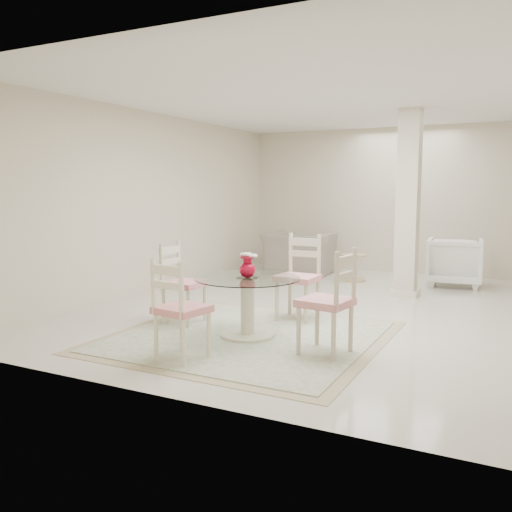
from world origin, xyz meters
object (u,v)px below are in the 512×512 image
at_px(dining_table, 247,307).
at_px(recliner_taupe, 300,253).
at_px(red_vase, 248,266).
at_px(dining_chair_east, 332,294).
at_px(dining_chair_north, 300,270).
at_px(dining_chair_west, 179,277).
at_px(side_table, 353,268).
at_px(armchair_white, 455,262).
at_px(column, 408,204).
at_px(dining_chair_south, 177,302).

relative_size(dining_table, recliner_taupe, 0.95).
xyz_separation_m(red_vase, dining_chair_east, (1.00, -0.20, -0.18)).
relative_size(dining_chair_north, dining_chair_west, 1.08).
bearing_deg(dining_table, red_vase, 84.29).
bearing_deg(recliner_taupe, dining_table, 102.78).
height_order(dining_chair_west, side_table, dining_chair_west).
bearing_deg(side_table, dining_chair_north, -85.62).
distance_m(dining_chair_east, dining_chair_west, 2.04).
bearing_deg(armchair_white, dining_table, 64.78).
bearing_deg(armchair_white, column, 61.72).
bearing_deg(dining_chair_east, dining_chair_south, -48.23).
relative_size(red_vase, side_table, 0.58).
bearing_deg(dining_chair_north, side_table, 95.39).
distance_m(dining_chair_west, armchair_white, 4.83).
xyz_separation_m(dining_chair_west, recliner_taupe, (-0.16, 4.09, -0.17)).
bearing_deg(side_table, red_vase, -89.41).
bearing_deg(armchair_white, recliner_taupe, -5.12).
bearing_deg(red_vase, dining_table, -95.71).
bearing_deg(dining_chair_north, red_vase, -99.57).
bearing_deg(side_table, dining_chair_east, -75.98).
bearing_deg(side_table, dining_chair_west, -104.17).
xyz_separation_m(dining_chair_south, side_table, (0.16, 4.98, -0.34)).
bearing_deg(dining_chair_east, dining_chair_north, -137.82).
height_order(red_vase, recliner_taupe, red_vase).
relative_size(dining_chair_west, armchair_white, 1.22).
bearing_deg(dining_chair_south, dining_table, -92.53).
relative_size(recliner_taupe, side_table, 2.56).
xyz_separation_m(dining_chair_east, dining_chair_south, (-1.20, -0.80, -0.04)).
bearing_deg(column, dining_chair_north, -112.54).
bearing_deg(dining_chair_north, dining_chair_south, -99.84).
height_order(dining_chair_west, dining_chair_south, same).
distance_m(dining_table, recliner_taupe, 4.43).
bearing_deg(column, dining_chair_south, -106.92).
relative_size(dining_chair_north, armchair_white, 1.32).
bearing_deg(dining_chair_west, dining_chair_east, -100.73).
bearing_deg(dining_table, column, 71.25).
relative_size(dining_chair_east, dining_chair_west, 1.07).
relative_size(red_vase, dining_chair_north, 0.23).
bearing_deg(dining_chair_south, column, -98.31).
relative_size(dining_chair_east, armchair_white, 1.30).
relative_size(dining_table, dining_chair_south, 1.06).
bearing_deg(dining_chair_east, column, -172.49).
bearing_deg(dining_chair_east, dining_chair_west, -92.82).
xyz_separation_m(dining_table, recliner_taupe, (-1.16, 4.28, 0.05)).
distance_m(dining_table, dining_chair_south, 1.04).
bearing_deg(dining_chair_east, recliner_taupe, -146.20).
bearing_deg(dining_chair_north, dining_table, -99.56).
bearing_deg(side_table, column, -41.46).
xyz_separation_m(dining_table, side_table, (-0.04, 3.99, -0.12)).
height_order(red_vase, dining_chair_north, dining_chair_north).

